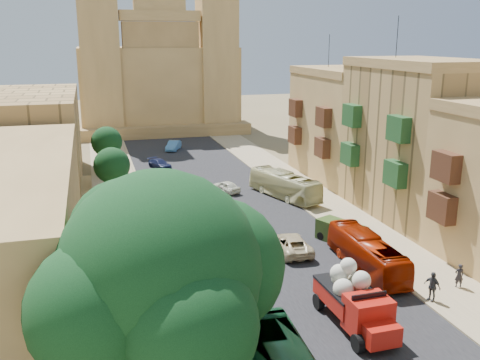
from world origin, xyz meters
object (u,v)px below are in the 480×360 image
street_tree_d (107,142)px  bus_red_east (367,253)px  street_tree_a (134,269)px  olive_pickup (341,233)px  street_tree_b (120,203)px  bus_cream_east (284,185)px  church (157,74)px  car_blue_b (173,146)px  ficus_tree (163,278)px  street_tree_c (112,166)px  red_truck (355,300)px  car_white_a (178,213)px  pedestrian_a (459,276)px  car_cream (291,244)px  car_dkblue (160,164)px  pedestrian_c (432,286)px  car_blue_a (242,272)px  car_white_b (226,186)px

street_tree_d → bus_red_east: (15.89, -33.10, -2.49)m
street_tree_a → olive_pickup: 18.51m
street_tree_b → bus_cream_east: (16.50, 8.69, -2.15)m
church → car_blue_b: church is taller
bus_cream_east → ficus_tree: bearing=43.0°
street_tree_c → red_truck: (11.57, -27.63, -2.00)m
car_white_a → pedestrian_a: pedestrian_a is taller
pedestrian_a → car_cream: bearing=-32.9°
car_dkblue → street_tree_a: bearing=-122.3°
bus_cream_east → street_tree_b: bearing=9.8°
church → car_dkblue: 31.55m
car_white_a → pedestrian_a: size_ratio=2.05×
olive_pickup → pedestrian_c: (1.00, -10.22, 0.14)m
car_dkblue → pedestrian_a: pedestrian_a is taller
street_tree_c → car_blue_a: street_tree_c is taller
bus_cream_east → street_tree_c: bearing=-29.4°
bus_cream_east → car_blue_a: 19.53m
car_white_a → pedestrian_a: 23.59m
car_blue_b → olive_pickup: bearing=-56.6°
bus_red_east → car_blue_b: bus_red_east is taller
street_tree_d → olive_pickup: street_tree_d is taller
olive_pickup → car_white_b: olive_pickup is taller
bus_cream_east → car_dkblue: bearing=-75.0°
bus_red_east → pedestrian_c: (1.61, -5.12, -0.28)m
street_tree_a → car_white_b: bearing=64.8°
olive_pickup → pedestrian_a: (3.78, -9.11, 0.00)m
street_tree_d → car_blue_a: 33.40m
street_tree_c → pedestrian_c: size_ratio=2.87×
street_tree_b → car_blue_a: size_ratio=1.46×
car_dkblue → street_tree_d: bearing=162.8°
street_tree_b → car_blue_b: bearing=74.8°
car_white_a → car_cream: 11.99m
bus_cream_east → car_blue_a: (-9.31, -17.16, -0.69)m
street_tree_a → street_tree_b: 12.00m
ficus_tree → bus_cream_east: (15.91, 28.68, -5.01)m
street_tree_d → bus_red_east: street_tree_d is taller
bus_cream_east → pedestrian_a: bearing=81.8°
car_dkblue → car_white_b: car_white_b is taller
church → car_cream: church is taller
street_tree_a → car_dkblue: size_ratio=1.29×
ficus_tree → car_white_a: (4.56, 24.98, -5.76)m
ficus_tree → street_tree_a: 8.56m
red_truck → car_white_b: (-0.18, 27.80, -1.00)m
car_blue_a → pedestrian_a: (13.09, -4.64, 0.19)m
bus_red_east → pedestrian_a: (4.39, -4.01, -0.43)m
car_cream → car_blue_b: size_ratio=1.19×
bus_cream_east → pedestrian_c: bus_cream_east is taller
car_cream → street_tree_c: bearing=-51.4°
church → street_tree_a: (-10.00, -66.61, -6.22)m
church → ficus_tree: bearing=-97.2°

